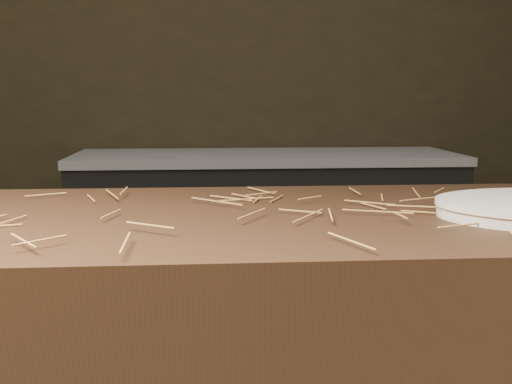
% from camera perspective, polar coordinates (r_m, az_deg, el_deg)
% --- Properties ---
extents(back_counter, '(1.82, 0.62, 0.84)m').
position_cam_1_polar(back_counter, '(3.14, 0.90, -4.16)').
color(back_counter, black).
rests_on(back_counter, ground).
extents(straw_bedding, '(1.40, 0.60, 0.02)m').
position_cam_1_polar(straw_bedding, '(1.18, -4.76, -1.57)').
color(straw_bedding, '#AA7334').
rests_on(straw_bedding, main_counter).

